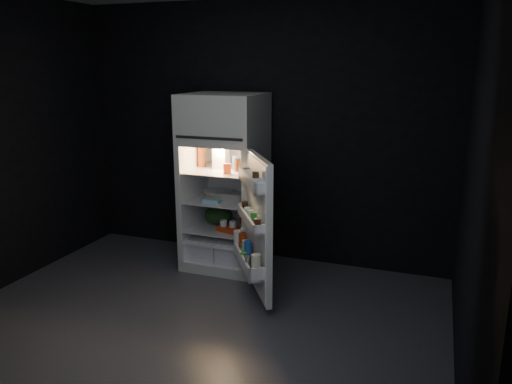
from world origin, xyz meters
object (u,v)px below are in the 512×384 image
at_px(milk_jug, 221,157).
at_px(yogurt_tray, 229,229).
at_px(fridge_door, 255,227).
at_px(egg_carton, 229,197).
at_px(refrigerator, 226,176).

xyz_separation_m(milk_jug, yogurt_tray, (0.15, -0.17, -0.69)).
height_order(fridge_door, milk_jug, fridge_door).
relative_size(egg_carton, yogurt_tray, 1.12).
height_order(refrigerator, yogurt_tray, refrigerator).
bearing_deg(milk_jug, fridge_door, -49.17).
bearing_deg(fridge_door, refrigerator, 130.08).
relative_size(milk_jug, yogurt_tray, 0.99).
height_order(fridge_door, yogurt_tray, fridge_door).
xyz_separation_m(milk_jug, egg_carton, (0.12, -0.08, -0.38)).
xyz_separation_m(fridge_door, yogurt_tray, (-0.47, 0.51, -0.23)).
relative_size(refrigerator, fridge_door, 1.46).
height_order(refrigerator, fridge_door, refrigerator).
height_order(refrigerator, egg_carton, refrigerator).
bearing_deg(egg_carton, milk_jug, 137.70).
xyz_separation_m(egg_carton, yogurt_tray, (0.03, -0.09, -0.31)).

